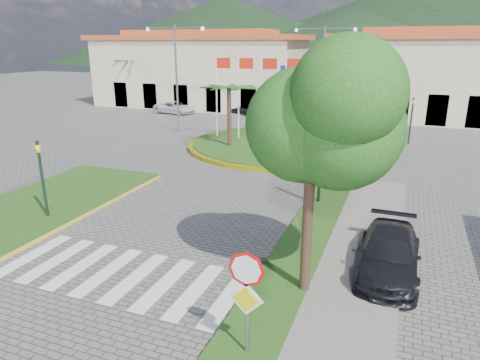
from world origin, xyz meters
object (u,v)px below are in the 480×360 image
(white_van, at_px, (175,108))
(car_dark_a, at_px, (239,109))
(deciduous_tree, at_px, (313,109))
(car_side_right, at_px, (389,254))
(roundabout_island, at_px, (282,144))
(car_dark_b, at_px, (345,121))
(stop_sign, at_px, (246,288))

(white_van, xyz_separation_m, car_dark_a, (6.07, 1.96, -0.04))
(deciduous_tree, xyz_separation_m, car_dark_a, (-13.34, 29.00, -4.63))
(deciduous_tree, height_order, car_side_right, deciduous_tree)
(roundabout_island, relative_size, white_van, 3.00)
(white_van, height_order, car_side_right, car_side_right)
(deciduous_tree, distance_m, car_dark_b, 25.52)
(deciduous_tree, bearing_deg, roundabout_island, 107.91)
(deciduous_tree, relative_size, white_van, 1.61)
(roundabout_island, relative_size, car_side_right, 2.93)
(car_side_right, bearing_deg, car_dark_b, 101.15)
(car_dark_b, distance_m, car_side_right, 23.36)
(deciduous_tree, relative_size, car_side_right, 1.57)
(deciduous_tree, bearing_deg, car_side_right, 44.62)
(stop_sign, xyz_separation_m, car_side_right, (2.70, 5.11, -1.16))
(car_dark_b, bearing_deg, stop_sign, -161.80)
(roundabout_island, distance_m, car_dark_a, 14.34)
(car_side_right, bearing_deg, stop_sign, -117.86)
(roundabout_island, distance_m, car_side_right, 16.75)
(roundabout_island, bearing_deg, car_side_right, -63.01)
(stop_sign, relative_size, car_dark_b, 0.67)
(stop_sign, height_order, deciduous_tree, deciduous_tree)
(white_van, relative_size, car_dark_a, 1.33)
(roundabout_island, relative_size, car_dark_b, 3.22)
(car_dark_a, height_order, car_dark_b, car_dark_b)
(white_van, relative_size, car_side_right, 0.98)
(deciduous_tree, bearing_deg, car_dark_b, 95.49)
(roundabout_island, height_order, car_side_right, roundabout_island)
(car_side_right, bearing_deg, deciduous_tree, -135.36)
(white_van, xyz_separation_m, car_side_right, (21.52, -24.96, 0.04))
(stop_sign, relative_size, car_dark_a, 0.83)
(stop_sign, xyz_separation_m, white_van, (-18.82, 30.08, -1.20))
(roundabout_island, xyz_separation_m, car_dark_b, (3.09, 8.00, 0.47))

